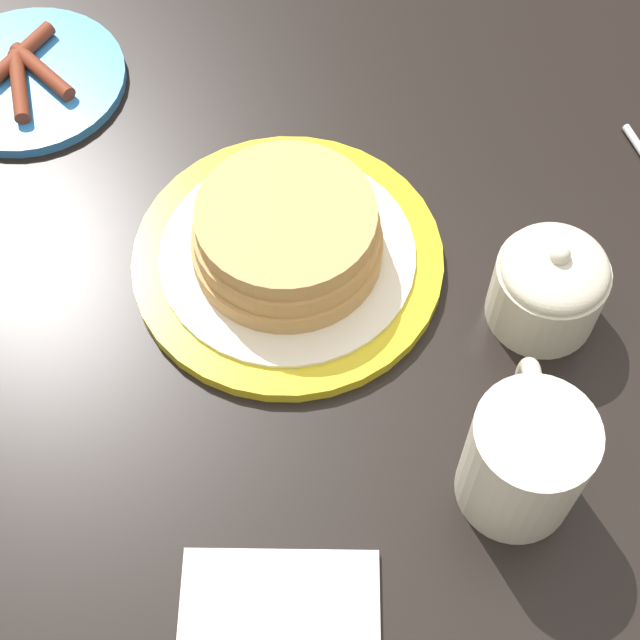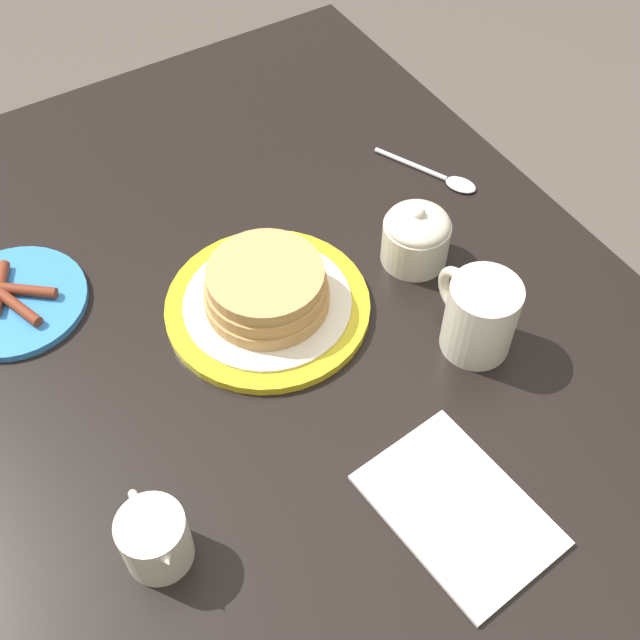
{
  "view_description": "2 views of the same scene",
  "coord_description": "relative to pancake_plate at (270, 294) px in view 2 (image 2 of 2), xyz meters",
  "views": [
    {
      "loc": [
        -0.4,
        -0.08,
        1.44
      ],
      "look_at": [
        -0.03,
        -0.03,
        0.8
      ],
      "focal_mm": 55.0,
      "sensor_mm": 36.0,
      "label": 1
    },
    {
      "loc": [
        -0.53,
        0.27,
        1.55
      ],
      "look_at": [
        -0.03,
        -0.03,
        0.8
      ],
      "focal_mm": 45.0,
      "sensor_mm": 36.0,
      "label": 2
    }
  ],
  "objects": [
    {
      "name": "spoon",
      "position": [
        0.08,
        -0.32,
        -0.02
      ],
      "size": [
        0.15,
        0.09,
        0.01
      ],
      "color": "silver",
      "rests_on": "dining_table"
    },
    {
      "name": "side_plate_bacon",
      "position": [
        0.17,
        0.27,
        -0.02
      ],
      "size": [
        0.18,
        0.18,
        0.02
      ],
      "color": "#337AC6",
      "rests_on": "dining_table"
    },
    {
      "name": "napkin",
      "position": [
        -0.34,
        -0.03,
        -0.02
      ],
      "size": [
        0.21,
        0.15,
        0.01
      ],
      "color": "silver",
      "rests_on": "dining_table"
    },
    {
      "name": "creamer_pitcher",
      "position": [
        -0.22,
        0.25,
        0.01
      ],
      "size": [
        0.1,
        0.07,
        0.08
      ],
      "color": "beige",
      "rests_on": "dining_table"
    },
    {
      "name": "pancake_plate",
      "position": [
        0.0,
        0.0,
        0.0
      ],
      "size": [
        0.25,
        0.25,
        0.07
      ],
      "color": "gold",
      "rests_on": "dining_table"
    },
    {
      "name": "dining_table",
      "position": [
        -0.04,
        0.0,
        -0.17
      ],
      "size": [
        1.18,
        0.87,
        0.77
      ],
      "color": "black",
      "rests_on": "ground_plane"
    },
    {
      "name": "sugar_bowl",
      "position": [
        -0.02,
        -0.2,
        0.01
      ],
      "size": [
        0.09,
        0.09,
        0.09
      ],
      "color": "beige",
      "rests_on": "dining_table"
    },
    {
      "name": "ground_plane",
      "position": [
        -0.04,
        0.0,
        -0.8
      ],
      "size": [
        8.0,
        8.0,
        0.0
      ],
      "primitive_type": "plane",
      "color": "#51473F"
    },
    {
      "name": "coffee_mug",
      "position": [
        -0.17,
        -0.18,
        0.02
      ],
      "size": [
        0.12,
        0.08,
        0.1
      ],
      "color": "beige",
      "rests_on": "dining_table"
    }
  ]
}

